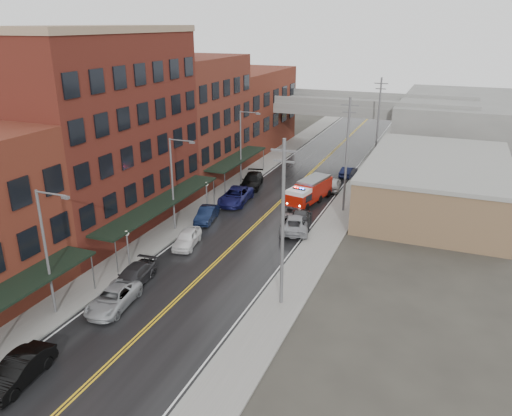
% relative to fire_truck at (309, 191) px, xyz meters
% --- Properties ---
extents(road, '(11.00, 160.00, 0.02)m').
position_rel_fire_truck_xyz_m(road, '(-3.05, -6.23, -1.39)').
color(road, black).
rests_on(road, ground).
extents(sidewalk_left, '(3.00, 160.00, 0.15)m').
position_rel_fire_truck_xyz_m(sidewalk_left, '(-10.35, -6.23, -1.33)').
color(sidewalk_left, slate).
rests_on(sidewalk_left, ground).
extents(sidewalk_right, '(3.00, 160.00, 0.15)m').
position_rel_fire_truck_xyz_m(sidewalk_right, '(4.25, -6.23, -1.33)').
color(sidewalk_right, slate).
rests_on(sidewalk_right, ground).
extents(curb_left, '(0.30, 160.00, 0.15)m').
position_rel_fire_truck_xyz_m(curb_left, '(-8.70, -6.23, -1.33)').
color(curb_left, gray).
rests_on(curb_left, ground).
extents(curb_right, '(0.30, 160.00, 0.15)m').
position_rel_fire_truck_xyz_m(curb_right, '(2.60, -6.23, -1.33)').
color(curb_right, gray).
rests_on(curb_right, ground).
extents(brick_building_b, '(9.00, 20.00, 18.00)m').
position_rel_fire_truck_xyz_m(brick_building_b, '(-16.35, -13.23, 7.60)').
color(brick_building_b, '#521715').
rests_on(brick_building_b, ground).
extents(brick_building_c, '(9.00, 15.00, 15.00)m').
position_rel_fire_truck_xyz_m(brick_building_c, '(-16.35, 4.27, 6.10)').
color(brick_building_c, '#5E271C').
rests_on(brick_building_c, ground).
extents(brick_building_far, '(9.00, 20.00, 12.00)m').
position_rel_fire_truck_xyz_m(brick_building_far, '(-16.35, 21.77, 4.60)').
color(brick_building_far, '#5E2918').
rests_on(brick_building_far, ground).
extents(tan_building, '(14.00, 22.00, 5.00)m').
position_rel_fire_truck_xyz_m(tan_building, '(12.95, 3.77, 1.10)').
color(tan_building, brown).
rests_on(tan_building, ground).
extents(right_far_block, '(18.00, 30.00, 8.00)m').
position_rel_fire_truck_xyz_m(right_far_block, '(14.95, 33.77, 2.60)').
color(right_far_block, slate).
rests_on(right_far_block, ground).
extents(awning_1, '(2.60, 18.00, 3.09)m').
position_rel_fire_truck_xyz_m(awning_1, '(-10.54, -13.23, 1.59)').
color(awning_1, black).
rests_on(awning_1, ground).
extents(awning_2, '(2.60, 13.00, 3.09)m').
position_rel_fire_truck_xyz_m(awning_2, '(-10.54, 4.27, 1.58)').
color(awning_2, black).
rests_on(awning_2, ground).
extents(globe_lamp_1, '(0.44, 0.44, 3.12)m').
position_rel_fire_truck_xyz_m(globe_lamp_1, '(-9.45, -20.23, 0.91)').
color(globe_lamp_1, '#59595B').
rests_on(globe_lamp_1, ground).
extents(globe_lamp_2, '(0.44, 0.44, 3.12)m').
position_rel_fire_truck_xyz_m(globe_lamp_2, '(-9.45, -6.23, 0.91)').
color(globe_lamp_2, '#59595B').
rests_on(globe_lamp_2, ground).
extents(street_lamp_0, '(2.64, 0.22, 9.00)m').
position_rel_fire_truck_xyz_m(street_lamp_0, '(-9.60, -28.23, 3.78)').
color(street_lamp_0, '#59595B').
rests_on(street_lamp_0, ground).
extents(street_lamp_1, '(2.64, 0.22, 9.00)m').
position_rel_fire_truck_xyz_m(street_lamp_1, '(-9.60, -12.23, 3.78)').
color(street_lamp_1, '#59595B').
rests_on(street_lamp_1, ground).
extents(street_lamp_2, '(2.64, 0.22, 9.00)m').
position_rel_fire_truck_xyz_m(street_lamp_2, '(-9.60, 3.77, 3.78)').
color(street_lamp_2, '#59595B').
rests_on(street_lamp_2, ground).
extents(utility_pole_0, '(1.80, 0.24, 12.00)m').
position_rel_fire_truck_xyz_m(utility_pole_0, '(4.15, -21.23, 4.90)').
color(utility_pole_0, '#59595B').
rests_on(utility_pole_0, ground).
extents(utility_pole_1, '(1.80, 0.24, 12.00)m').
position_rel_fire_truck_xyz_m(utility_pole_1, '(4.15, -1.23, 4.90)').
color(utility_pole_1, '#59595B').
rests_on(utility_pole_1, ground).
extents(utility_pole_2, '(1.80, 0.24, 12.00)m').
position_rel_fire_truck_xyz_m(utility_pole_2, '(4.15, 18.77, 4.90)').
color(utility_pole_2, '#59595B').
rests_on(utility_pole_2, ground).
extents(overpass, '(40.00, 10.00, 7.50)m').
position_rel_fire_truck_xyz_m(overpass, '(-3.05, 25.77, 4.58)').
color(overpass, slate).
rests_on(overpass, ground).
extents(fire_truck, '(3.92, 7.40, 2.59)m').
position_rel_fire_truck_xyz_m(fire_truck, '(0.00, 0.00, 0.00)').
color(fire_truck, '#951106').
rests_on(fire_truck, ground).
extents(parked_car_left_1, '(2.11, 4.82, 1.54)m').
position_rel_fire_truck_xyz_m(parked_car_left_1, '(-6.65, -34.43, -0.63)').
color(parked_car_left_1, black).
rests_on(parked_car_left_1, ground).
extents(parked_car_left_2, '(2.93, 5.28, 1.40)m').
position_rel_fire_truck_xyz_m(parked_car_left_2, '(-6.65, -26.03, -0.70)').
color(parked_car_left_2, '#979A9E').
rests_on(parked_car_left_2, ground).
extents(parked_car_left_3, '(2.32, 5.01, 1.42)m').
position_rel_fire_truck_xyz_m(parked_car_left_3, '(-7.24, -22.80, -0.69)').
color(parked_car_left_3, '#252527').
rests_on(parked_car_left_3, ground).
extents(parked_car_left_4, '(2.58, 4.63, 1.49)m').
position_rel_fire_truck_xyz_m(parked_car_left_4, '(-6.93, -15.03, -0.66)').
color(parked_car_left_4, white).
rests_on(parked_car_left_4, ground).
extents(parked_car_left_5, '(2.28, 4.57, 1.44)m').
position_rel_fire_truck_xyz_m(parked_car_left_5, '(-8.03, -9.03, -0.68)').
color(parked_car_left_5, black).
rests_on(parked_car_left_5, ground).
extents(parked_car_left_6, '(3.20, 6.11, 1.64)m').
position_rel_fire_truck_xyz_m(parked_car_left_6, '(-7.51, -3.03, -0.58)').
color(parked_car_left_6, '#14164D').
rests_on(parked_car_left_6, ground).
extents(parked_car_left_7, '(3.36, 5.88, 1.60)m').
position_rel_fire_truck_xyz_m(parked_car_left_7, '(-8.05, 2.97, -0.60)').
color(parked_car_left_7, black).
rests_on(parked_car_left_7, ground).
extents(parked_car_right_0, '(3.91, 6.15, 1.58)m').
position_rel_fire_truck_xyz_m(parked_car_right_0, '(0.97, -8.03, -0.61)').
color(parked_car_right_0, gray).
rests_on(parked_car_right_0, ground).
extents(parked_car_right_1, '(3.08, 5.40, 1.47)m').
position_rel_fire_truck_xyz_m(parked_car_right_1, '(1.00, -6.33, -0.67)').
color(parked_car_right_1, '#27282A').
rests_on(parked_car_right_1, ground).
extents(parked_car_right_2, '(2.27, 4.52, 1.48)m').
position_rel_fire_truck_xyz_m(parked_car_right_2, '(1.39, 5.57, -0.66)').
color(parked_car_right_2, silver).
rests_on(parked_car_right_2, ground).
extents(parked_car_right_3, '(1.71, 4.21, 1.36)m').
position_rel_fire_truck_xyz_m(parked_car_right_3, '(1.95, 11.57, -0.72)').
color(parked_car_right_3, black).
rests_on(parked_car_right_3, ground).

